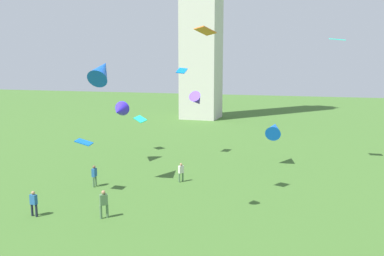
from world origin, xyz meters
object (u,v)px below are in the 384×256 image
Objects in this scene: person_3 at (104,203)px; person_4 at (181,171)px; kite_flying_0 at (102,71)px; kite_flying_3 at (197,100)px; kite_flying_8 at (119,111)px; kite_flying_1 at (182,71)px; kite_flying_4 at (205,31)px; kite_flying_9 at (274,129)px; kite_flying_5 at (84,142)px; person_0 at (34,202)px; kite_flying_7 at (140,119)px; kite_flying_6 at (337,39)px; person_2 at (94,175)px.

person_3 is 1.14× the size of person_4.
person_4 is at bearing -162.15° from kite_flying_0.
kite_flying_8 is at bearing -38.87° from kite_flying_3.
kite_flying_3 is at bearing 157.18° from person_3.
kite_flying_3 is at bearing 147.42° from kite_flying_0.
kite_flying_4 is at bearing 24.33° from kite_flying_1.
person_3 is at bearing 63.51° from kite_flying_9.
kite_flying_8 is at bearing -85.85° from kite_flying_5.
kite_flying_3 is (10.04, 3.17, 6.58)m from person_0.
kite_flying_7 is at bearing -87.81° from kite_flying_5.
kite_flying_8 is (-11.21, 10.74, -2.20)m from kite_flying_3.
kite_flying_4 is at bearing 51.93° from kite_flying_6.
kite_flying_6 is 22.22m from kite_flying_7.
person_0 is 14.63m from kite_flying_8.
kite_flying_3 is (3.48, -6.81, 6.62)m from person_4.
kite_flying_0 is 8.03m from kite_flying_8.
kite_flying_0 is 17.60m from kite_flying_9.
person_0 is at bearing -60.92° from kite_flying_7.
kite_flying_1 is 1.00× the size of kite_flying_3.
kite_flying_4 reaches higher than person_3.
kite_flying_0 is at bearing -103.80° from person_3.
person_4 is 0.55× the size of kite_flying_0.
person_4 is 0.65× the size of kite_flying_9.
kite_flying_9 is (13.28, 18.48, 2.58)m from person_0.
kite_flying_7 is at bearing -5.62° from kite_flying_9.
kite_flying_0 reaches higher than kite_flying_7.
kite_flying_8 is (-1.49, 7.22, 4.35)m from person_2.
kite_flying_5 is (0.33, -1.75, 3.01)m from person_2.
kite_flying_9 reaches higher than person_0.
kite_flying_8 is at bearing 17.93° from kite_flying_9.
person_4 is 13.45m from kite_flying_7.
kite_flying_3 is at bearing 161.99° from kite_flying_5.
person_2 is at bearing -17.38° from kite_flying_1.
person_2 is 0.72× the size of kite_flying_8.
kite_flying_6 is at bearing -147.73° from kite_flying_5.
kite_flying_1 reaches higher than kite_flying_3.
kite_flying_6 reaches higher than kite_flying_3.
kite_flying_9 is at bearing -52.94° from person_2.
person_3 is 8.81m from kite_flying_3.
person_3 is 20.18m from kite_flying_7.
kite_flying_4 is (6.11, -12.79, 2.76)m from kite_flying_1.
person_0 reaches higher than person_4.
kite_flying_4 is at bearing -27.22° from kite_flying_7.
person_3 is at bearing 1.26° from kite_flying_1.
kite_flying_5 reaches higher than person_0.
kite_flying_0 is at bearing 108.26° from kite_flying_4.
person_4 is (6.56, 9.98, -0.04)m from person_0.
person_0 is 4.60m from person_3.
kite_flying_9 is (8.82, 17.38, 2.49)m from person_3.
kite_flying_1 reaches higher than kite_flying_9.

